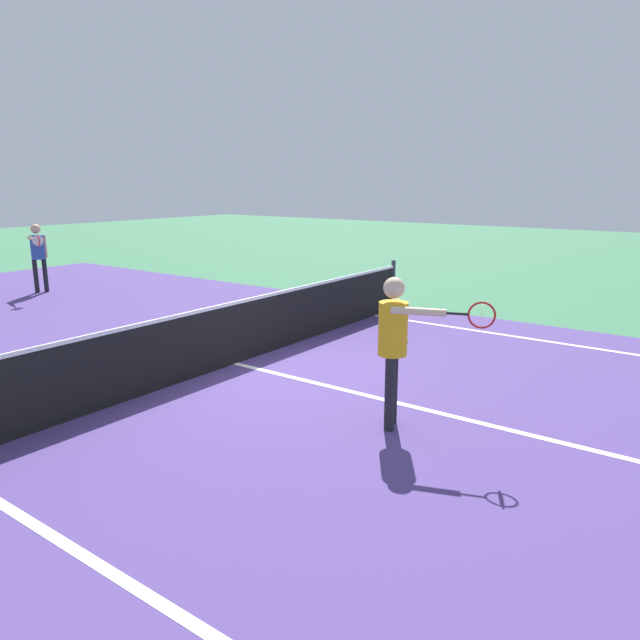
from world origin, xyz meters
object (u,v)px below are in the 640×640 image
at_px(net, 234,332).
at_px(player_far, 38,250).
at_px(player_near, 395,335).
at_px(tennis_ball_near_net, 406,340).

distance_m(net, player_far, 8.20).
height_order(player_near, tennis_ball_near_net, player_near).
xyz_separation_m(player_far, tennis_ball_near_net, (1.16, -9.57, -1.02)).
height_order(net, tennis_ball_near_net, net).
relative_size(player_far, tennis_ball_near_net, 25.56).
height_order(player_near, player_far, player_near).
bearing_deg(tennis_ball_near_net, net, 149.92).
xyz_separation_m(player_near, tennis_ball_near_net, (3.30, 1.58, -1.03)).
bearing_deg(net, tennis_ball_near_net, -30.08).
bearing_deg(net, player_near, -102.20).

